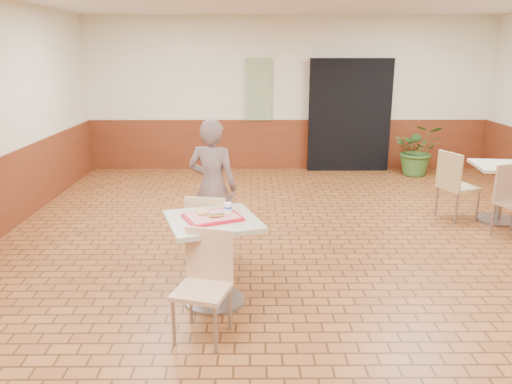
{
  "coord_description": "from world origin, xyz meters",
  "views": [
    {
      "loc": [
        -0.73,
        -5.01,
        2.3
      ],
      "look_at": [
        -0.69,
        -0.2,
        0.95
      ],
      "focal_mm": 35.0,
      "sensor_mm": 36.0,
      "label": 1
    }
  ],
  "objects_px": {
    "ring_donut": "(203,212)",
    "paper_cup": "(228,208)",
    "long_john_donut": "(217,215)",
    "serving_tray": "(213,217)",
    "chair_main_front": "(205,278)",
    "customer": "(213,187)",
    "chair_second_left": "(455,182)",
    "second_table": "(502,183)",
    "chair_main_back": "(209,232)",
    "main_table": "(213,247)",
    "potted_plant": "(418,150)"
  },
  "relations": [
    {
      "from": "ring_donut",
      "to": "paper_cup",
      "type": "distance_m",
      "value": 0.23
    },
    {
      "from": "long_john_donut",
      "to": "paper_cup",
      "type": "bearing_deg",
      "value": 53.61
    },
    {
      "from": "serving_tray",
      "to": "chair_main_front",
      "type": "bearing_deg",
      "value": -93.21
    },
    {
      "from": "customer",
      "to": "chair_second_left",
      "type": "distance_m",
      "value": 3.51
    },
    {
      "from": "chair_main_front",
      "to": "chair_second_left",
      "type": "xyz_separation_m",
      "value": [
        3.24,
        2.98,
        0.04
      ]
    },
    {
      "from": "chair_main_front",
      "to": "serving_tray",
      "type": "bearing_deg",
      "value": 102.74
    },
    {
      "from": "paper_cup",
      "to": "chair_second_left",
      "type": "xyz_separation_m",
      "value": [
        3.07,
        2.35,
        -0.37
      ]
    },
    {
      "from": "ring_donut",
      "to": "paper_cup",
      "type": "height_order",
      "value": "paper_cup"
    },
    {
      "from": "chair_main_front",
      "to": "customer",
      "type": "xyz_separation_m",
      "value": [
        -0.07,
        1.81,
        0.29
      ]
    },
    {
      "from": "chair_main_front",
      "to": "ring_donut",
      "type": "xyz_separation_m",
      "value": [
        -0.06,
        0.59,
        0.38
      ]
    },
    {
      "from": "serving_tray",
      "to": "second_table",
      "type": "distance_m",
      "value": 4.51
    },
    {
      "from": "customer",
      "to": "chair_main_front",
      "type": "bearing_deg",
      "value": 108.2
    },
    {
      "from": "chair_second_left",
      "to": "customer",
      "type": "bearing_deg",
      "value": 87.61
    },
    {
      "from": "ring_donut",
      "to": "second_table",
      "type": "distance_m",
      "value": 4.57
    },
    {
      "from": "paper_cup",
      "to": "second_table",
      "type": "height_order",
      "value": "paper_cup"
    },
    {
      "from": "chair_main_back",
      "to": "chair_second_left",
      "type": "bearing_deg",
      "value": -141.31
    },
    {
      "from": "main_table",
      "to": "paper_cup",
      "type": "distance_m",
      "value": 0.39
    },
    {
      "from": "ring_donut",
      "to": "potted_plant",
      "type": "bearing_deg",
      "value": 54.22
    },
    {
      "from": "potted_plant",
      "to": "chair_main_back",
      "type": "bearing_deg",
      "value": -128.72
    },
    {
      "from": "main_table",
      "to": "ring_donut",
      "type": "distance_m",
      "value": 0.34
    },
    {
      "from": "ring_donut",
      "to": "second_table",
      "type": "bearing_deg",
      "value": 30.53
    },
    {
      "from": "chair_main_front",
      "to": "paper_cup",
      "type": "xyz_separation_m",
      "value": [
        0.17,
        0.63,
        0.41
      ]
    },
    {
      "from": "chair_main_back",
      "to": "paper_cup",
      "type": "height_order",
      "value": "paper_cup"
    },
    {
      "from": "long_john_donut",
      "to": "paper_cup",
      "type": "height_order",
      "value": "paper_cup"
    },
    {
      "from": "long_john_donut",
      "to": "customer",
      "type": "bearing_deg",
      "value": 95.92
    },
    {
      "from": "main_table",
      "to": "second_table",
      "type": "relative_size",
      "value": 1.03
    },
    {
      "from": "chair_main_back",
      "to": "paper_cup",
      "type": "xyz_separation_m",
      "value": [
        0.23,
        -0.47,
        0.41
      ]
    },
    {
      "from": "paper_cup",
      "to": "second_table",
      "type": "relative_size",
      "value": 0.12
    },
    {
      "from": "main_table",
      "to": "paper_cup",
      "type": "bearing_deg",
      "value": 32.64
    },
    {
      "from": "potted_plant",
      "to": "paper_cup",
      "type": "bearing_deg",
      "value": -124.27
    },
    {
      "from": "serving_tray",
      "to": "long_john_donut",
      "type": "relative_size",
      "value": 3.01
    },
    {
      "from": "potted_plant",
      "to": "main_table",
      "type": "bearing_deg",
      "value": -124.86
    },
    {
      "from": "chair_main_back",
      "to": "long_john_donut",
      "type": "bearing_deg",
      "value": 111.44
    },
    {
      "from": "main_table",
      "to": "long_john_donut",
      "type": "bearing_deg",
      "value": -47.52
    },
    {
      "from": "serving_tray",
      "to": "long_john_donut",
      "type": "xyz_separation_m",
      "value": [
        0.04,
        -0.04,
        0.04
      ]
    },
    {
      "from": "main_table",
      "to": "second_table",
      "type": "bearing_deg",
      "value": 31.61
    },
    {
      "from": "ring_donut",
      "to": "potted_plant",
      "type": "distance_m",
      "value": 6.24
    },
    {
      "from": "main_table",
      "to": "chair_main_back",
      "type": "bearing_deg",
      "value": 99.44
    },
    {
      "from": "main_table",
      "to": "chair_second_left",
      "type": "height_order",
      "value": "chair_second_left"
    },
    {
      "from": "paper_cup",
      "to": "customer",
      "type": "bearing_deg",
      "value": 101.2
    },
    {
      "from": "chair_main_back",
      "to": "potted_plant",
      "type": "height_order",
      "value": "potted_plant"
    },
    {
      "from": "customer",
      "to": "paper_cup",
      "type": "bearing_deg",
      "value": 117.34
    },
    {
      "from": "second_table",
      "to": "ring_donut",
      "type": "bearing_deg",
      "value": -149.47
    },
    {
      "from": "chair_main_front",
      "to": "chair_main_back",
      "type": "height_order",
      "value": "chair_main_back"
    },
    {
      "from": "customer",
      "to": "long_john_donut",
      "type": "relative_size",
      "value": 9.88
    },
    {
      "from": "serving_tray",
      "to": "potted_plant",
      "type": "height_order",
      "value": "potted_plant"
    },
    {
      "from": "long_john_donut",
      "to": "potted_plant",
      "type": "distance_m",
      "value": 6.24
    },
    {
      "from": "main_table",
      "to": "customer",
      "type": "bearing_deg",
      "value": 94.32
    },
    {
      "from": "long_john_donut",
      "to": "main_table",
      "type": "bearing_deg",
      "value": 132.48
    },
    {
      "from": "chair_second_left",
      "to": "chair_main_front",
      "type": "bearing_deg",
      "value": 110.75
    }
  ]
}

